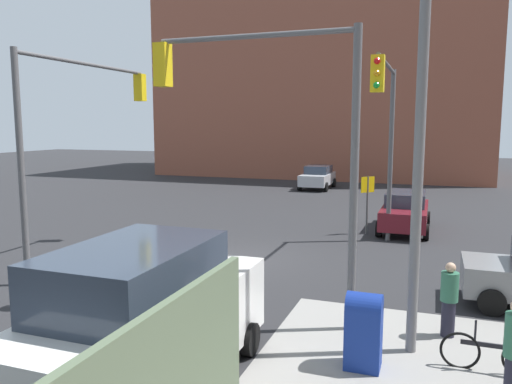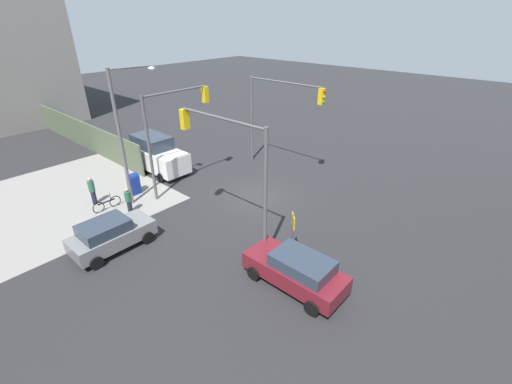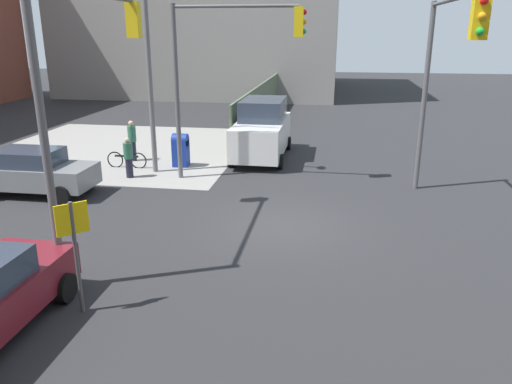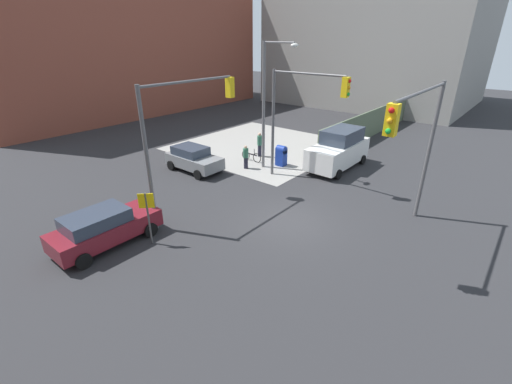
{
  "view_description": "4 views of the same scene",
  "coord_description": "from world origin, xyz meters",
  "views": [
    {
      "loc": [
        15.06,
        6.08,
        4.45
      ],
      "look_at": [
        -1.5,
        0.14,
        2.09
      ],
      "focal_mm": 35.0,
      "sensor_mm": 36.0,
      "label": 1
    },
    {
      "loc": [
        -12.92,
        14.56,
        10.43
      ],
      "look_at": [
        -1.28,
        1.5,
        1.33
      ],
      "focal_mm": 24.0,
      "sensor_mm": 36.0,
      "label": 2
    },
    {
      "loc": [
        -13.83,
        -1.4,
        5.54
      ],
      "look_at": [
        -0.2,
        0.74,
        1.08
      ],
      "focal_mm": 35.0,
      "sensor_mm": 36.0,
      "label": 3
    },
    {
      "loc": [
        -12.28,
        -7.95,
        8.2
      ],
      "look_at": [
        -1.47,
        0.94,
        1.82
      ],
      "focal_mm": 24.0,
      "sensor_mm": 36.0,
      "label": 4
    }
  ],
  "objects": [
    {
      "name": "ground_plane",
      "position": [
        0.0,
        0.0,
        0.0
      ],
      "size": [
        120.0,
        120.0,
        0.0
      ],
      "primitive_type": "plane",
      "color": "#28282B"
    },
    {
      "name": "building_brick_west",
      "position": [
        -32.0,
        -3.64,
        9.47
      ],
      "size": [
        16.0,
        28.0,
        18.95
      ],
      "color": "#93513D",
      "rests_on": "ground"
    },
    {
      "name": "traffic_signal_nw_corner",
      "position": [
        -2.35,
        4.5,
        4.64
      ],
      "size": [
        5.62,
        0.36,
        6.5
      ],
      "color": "#59595B",
      "rests_on": "ground"
    },
    {
      "name": "traffic_signal_se_corner",
      "position": [
        2.05,
        -4.5,
        4.68
      ],
      "size": [
        6.33,
        0.36,
        6.5
      ],
      "color": "#59595B",
      "rests_on": "ground"
    },
    {
      "name": "traffic_signal_ne_corner",
      "position": [
        4.5,
        2.66,
        4.59
      ],
      "size": [
        0.36,
        4.9,
        6.5
      ],
      "color": "#59595B",
      "rests_on": "ground"
    },
    {
      "name": "street_lamp_corner",
      "position": [
        5.15,
        5.43,
        4.7
      ],
      "size": [
        0.69,
        2.66,
        8.0
      ],
      "color": "slate",
      "rests_on": "ground"
    },
    {
      "name": "warning_sign_two_way",
      "position": [
        -5.4,
        3.57,
        1.64
      ],
      "size": [
        0.48,
        0.48,
        2.4
      ],
      "color": "#4C4C4C",
      "rests_on": "ground"
    },
    {
      "name": "mailbox_blue",
      "position": [
        6.2,
        5.0,
        0.76
      ],
      "size": [
        0.56,
        0.64,
        1.43
      ],
      "color": "navy",
      "rests_on": "ground"
    },
    {
      "name": "sedan_maroon",
      "position": [
        -6.69,
        5.0,
        0.84
      ],
      "size": [
        4.47,
        2.02,
        1.62
      ],
      "color": "maroon",
      "rests_on": "ground"
    },
    {
      "name": "coupe_silver",
      "position": [
        -19.25,
        -1.62,
        0.84
      ],
      "size": [
        4.09,
        2.02,
        1.62
      ],
      "color": "#B7BABF",
      "rests_on": "ground"
    },
    {
      "name": "van_white_delivery",
      "position": [
        8.36,
        1.8,
        1.28
      ],
      "size": [
        5.4,
        2.32,
        2.62
      ],
      "color": "white",
      "rests_on": "ground"
    },
    {
      "name": "pedestrian_waiting",
      "position": [
        4.2,
        6.5,
        0.83
      ],
      "size": [
        0.36,
        0.36,
        1.61
      ],
      "rotation": [
        0.0,
        0.0,
        5.15
      ],
      "color": "#2D664C",
      "rests_on": "ground"
    },
    {
      "name": "bicycle_leaning_on_fence",
      "position": [
        5.6,
        7.2,
        0.35
      ],
      "size": [
        0.05,
        1.75,
        0.97
      ],
      "color": "black",
      "rests_on": "ground"
    }
  ]
}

